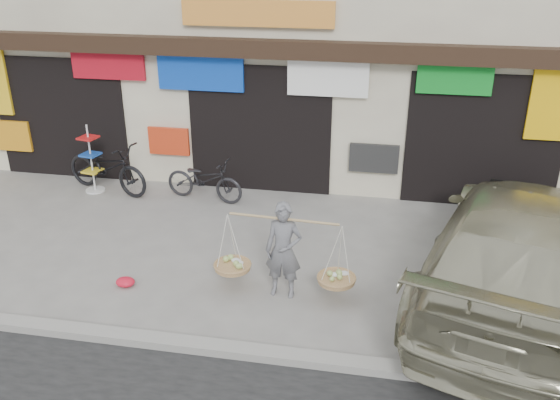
% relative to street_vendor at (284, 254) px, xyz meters
% --- Properties ---
extents(ground, '(70.00, 70.00, 0.00)m').
position_rel_street_vendor_xyz_m(ground, '(-1.22, 0.47, -0.70)').
color(ground, gray).
rests_on(ground, ground).
extents(kerb, '(70.00, 0.25, 0.12)m').
position_rel_street_vendor_xyz_m(kerb, '(-1.22, -1.53, -0.64)').
color(kerb, gray).
rests_on(kerb, ground).
extents(shophouse_block, '(14.00, 6.32, 7.00)m').
position_rel_street_vendor_xyz_m(shophouse_block, '(-1.22, 6.89, 2.74)').
color(shophouse_block, beige).
rests_on(shophouse_block, ground).
extents(street_vendor, '(2.19, 0.65, 1.54)m').
position_rel_street_vendor_xyz_m(street_vendor, '(0.00, 0.00, 0.00)').
color(street_vendor, slate).
rests_on(street_vendor, ground).
extents(bike_0, '(2.22, 1.33, 1.10)m').
position_rel_street_vendor_xyz_m(bike_0, '(-4.41, 3.27, -0.15)').
color(bike_0, black).
rests_on(bike_0, ground).
extents(bike_2, '(1.78, 0.88, 0.89)m').
position_rel_street_vendor_xyz_m(bike_2, '(-2.24, 3.21, -0.26)').
color(bike_2, black).
rests_on(bike_2, ground).
extents(suv, '(4.03, 6.38, 1.72)m').
position_rel_street_vendor_xyz_m(suv, '(3.44, 0.54, 0.16)').
color(suv, '#AFAB8D').
rests_on(suv, ground).
extents(display_rack, '(0.42, 0.42, 1.49)m').
position_rel_street_vendor_xyz_m(display_rack, '(-4.72, 3.21, -0.10)').
color(display_rack, silver).
rests_on(display_rack, ground).
extents(red_bag, '(0.31, 0.25, 0.14)m').
position_rel_street_vendor_xyz_m(red_bag, '(-2.50, -0.23, -0.63)').
color(red_bag, red).
rests_on(red_bag, ground).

